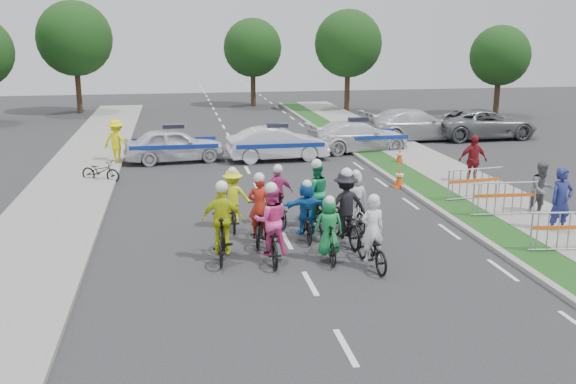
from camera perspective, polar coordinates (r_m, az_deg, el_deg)
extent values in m
plane|color=#28282B|center=(14.35, 1.98, -8.14)|extent=(90.00, 90.00, 0.00)
cube|color=gray|center=(20.37, 13.15, -1.52)|extent=(0.20, 60.00, 0.12)
cube|color=#164215|center=(20.65, 14.93, -1.43)|extent=(1.20, 60.00, 0.11)
cube|color=gray|center=(21.46, 19.30, -1.14)|extent=(2.40, 60.00, 0.13)
cube|color=gray|center=(19.12, -20.83, -3.12)|extent=(3.00, 60.00, 0.13)
imported|color=black|center=(15.26, 7.39, -4.99)|extent=(0.77, 1.82, 0.93)
imported|color=white|center=(15.06, 7.51, -3.29)|extent=(0.60, 0.42, 1.55)
sphere|color=white|center=(14.82, 7.66, -0.68)|extent=(0.27, 0.27, 0.27)
imported|color=black|center=(15.59, 3.58, -4.45)|extent=(0.45, 1.58, 0.95)
imported|color=#198B40|center=(15.42, 3.65, -3.04)|extent=(0.69, 0.45, 1.42)
sphere|color=white|center=(15.19, 3.73, -0.78)|extent=(0.25, 0.25, 0.25)
imported|color=black|center=(15.57, -1.53, -4.31)|extent=(0.72, 1.96, 1.02)
imported|color=#FA45A0|center=(15.36, -1.52, -2.53)|extent=(0.84, 0.66, 1.70)
sphere|color=white|center=(15.10, -1.51, 0.34)|extent=(0.29, 0.29, 0.29)
imported|color=black|center=(15.66, -5.82, -4.02)|extent=(0.81, 1.97, 1.15)
imported|color=#D1E217|center=(15.48, -5.85, -2.43)|extent=(1.06, 0.56, 1.72)
sphere|color=white|center=(15.21, -5.91, 0.47)|extent=(0.30, 0.30, 0.30)
imported|color=black|center=(16.88, 5.05, -2.82)|extent=(0.93, 2.07, 1.05)
imported|color=black|center=(16.68, 5.14, -1.13)|extent=(1.20, 0.78, 1.75)
sphere|color=white|center=(16.43, 5.25, 1.64)|extent=(0.30, 0.30, 0.30)
imported|color=black|center=(17.10, 1.61, -2.71)|extent=(0.48, 1.59, 0.95)
imported|color=blue|center=(16.94, 1.65, -1.41)|extent=(1.33, 0.45, 1.43)
sphere|color=white|center=(16.73, 1.70, 0.68)|extent=(0.25, 0.25, 0.25)
imported|color=black|center=(16.89, -2.57, -2.89)|extent=(1.02, 1.96, 0.98)
imported|color=red|center=(16.70, -2.56, -1.27)|extent=(0.66, 0.51, 1.64)
sphere|color=white|center=(16.47, -2.57, 1.26)|extent=(0.28, 0.28, 0.28)
imported|color=black|center=(18.04, 5.90, -1.82)|extent=(0.61, 1.69, 1.00)
imported|color=silver|center=(17.88, 5.97, -0.54)|extent=(0.77, 0.54, 1.49)
sphere|color=white|center=(17.67, 6.08, 1.57)|extent=(0.26, 0.26, 0.26)
imported|color=black|center=(18.24, 2.44, -1.52)|extent=(0.79, 1.98, 1.02)
imported|color=#1C9A5F|center=(18.06, 2.49, 0.02)|extent=(0.86, 0.69, 1.70)
sphere|color=white|center=(17.83, 2.56, 2.49)|extent=(0.29, 0.29, 0.29)
imported|color=black|center=(18.41, -0.94, -1.36)|extent=(0.70, 1.75, 1.02)
imported|color=#CB3889|center=(18.25, -0.92, -0.09)|extent=(0.94, 0.49, 1.53)
sphere|color=white|center=(18.04, -0.90, 2.06)|extent=(0.27, 0.27, 0.27)
imported|color=black|center=(18.15, -4.91, -1.81)|extent=(0.72, 1.79, 0.92)
imported|color=#EFFF1A|center=(17.97, -4.92, -0.37)|extent=(1.02, 0.63, 1.53)
sphere|color=white|center=(17.76, -4.96, 1.81)|extent=(0.27, 0.27, 0.27)
imported|color=silver|center=(27.66, -10.08, 4.14)|extent=(4.39, 2.20, 1.43)
imported|color=silver|center=(27.56, -0.96, 4.31)|extent=(4.39, 1.77, 1.42)
imported|color=silver|center=(29.78, 6.22, 4.95)|extent=(5.06, 2.70, 1.40)
imported|color=#BCBCC1|center=(33.19, 11.13, 5.89)|extent=(5.70, 2.86, 1.59)
imported|color=slate|center=(34.66, 16.99, 5.82)|extent=(5.56, 2.78, 1.51)
imported|color=navy|center=(18.88, 23.10, -0.79)|extent=(0.73, 0.52, 1.87)
imported|color=#5A595E|center=(20.56, 21.65, 0.22)|extent=(0.84, 0.67, 1.67)
imported|color=maroon|center=(23.93, 16.11, 2.72)|extent=(1.08, 0.48, 1.83)
imported|color=#FFF40D|center=(27.70, -14.97, 4.33)|extent=(1.38, 1.13, 1.85)
cube|color=#F24C0C|center=(23.22, 9.85, 0.46)|extent=(0.40, 0.40, 0.03)
cone|color=#F24C0C|center=(23.14, 9.88, 1.26)|extent=(0.36, 0.36, 0.70)
cylinder|color=silver|center=(23.12, 9.89, 1.51)|extent=(0.29, 0.29, 0.08)
cube|color=#F24C0C|center=(27.13, 9.87, 2.44)|extent=(0.40, 0.40, 0.03)
cone|color=#F24C0C|center=(27.06, 9.90, 3.14)|extent=(0.36, 0.36, 0.70)
cylinder|color=silver|center=(27.04, 9.91, 3.34)|extent=(0.29, 0.29, 0.08)
imported|color=black|center=(24.57, -16.32, 1.79)|extent=(1.63, 1.18, 0.81)
cylinder|color=#382619|center=(44.73, 5.28, 9.26)|extent=(0.36, 0.36, 3.25)
sphere|color=#183711|center=(44.57, 5.37, 13.01)|extent=(4.55, 4.55, 4.55)
cylinder|color=#382619|center=(44.37, 18.08, 8.26)|extent=(0.36, 0.36, 2.75)
sphere|color=#183711|center=(44.21, 18.33, 11.45)|extent=(3.85, 3.85, 3.85)
cylinder|color=#382619|center=(45.54, -18.14, 8.87)|extent=(0.36, 0.36, 3.50)
sphere|color=#183711|center=(45.39, -18.45, 12.82)|extent=(4.90, 4.90, 4.90)
cylinder|color=#382619|center=(47.49, -3.12, 9.43)|extent=(0.36, 0.36, 3.00)
sphere|color=#183711|center=(47.35, -3.16, 12.69)|extent=(4.20, 4.20, 4.20)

